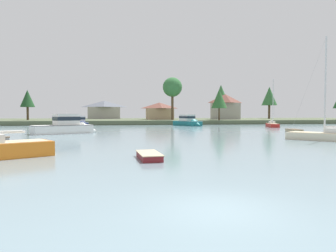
{
  "coord_description": "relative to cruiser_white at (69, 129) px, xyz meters",
  "views": [
    {
      "loc": [
        -3.15,
        -9.06,
        3.0
      ],
      "look_at": [
        5.6,
        43.19,
        0.88
      ],
      "focal_mm": 32.41,
      "sensor_mm": 36.0,
      "label": 1
    }
  ],
  "objects": [
    {
      "name": "shore_tree_left_mid",
      "position": [
        -18.63,
        46.03,
        6.75
      ],
      "size": [
        4.11,
        4.11,
        8.88
      ],
      "color": "brown",
      "rests_on": "far_shore_bank"
    },
    {
      "name": "shore_tree_inland_b",
      "position": [
        23.89,
        41.72,
        10.27
      ],
      "size": [
        5.86,
        5.86,
        12.86
      ],
      "color": "brown",
      "rests_on": "far_shore_bank"
    },
    {
      "name": "cruiser_white",
      "position": [
        0.0,
        0.0,
        0.0
      ],
      "size": [
        10.34,
        7.53,
        5.44
      ],
      "color": "white",
      "rests_on": "ground"
    },
    {
      "name": "ground_plane",
      "position": [
        10.55,
        -39.68,
        -0.7
      ],
      "size": [
        427.16,
        427.16,
        0.0
      ],
      "primitive_type": "plane",
      "color": "gray"
    },
    {
      "name": "shore_tree_right_mid",
      "position": [
        64.59,
        58.94,
        9.02
      ],
      "size": [
        5.73,
        5.73,
        12.15
      ],
      "color": "brown",
      "rests_on": "far_shore_bank"
    },
    {
      "name": "sailboat_cream",
      "position": [
        30.98,
        -18.57,
        -0.44
      ],
      "size": [
        8.08,
        8.82,
        12.27
      ],
      "color": "beige",
      "rests_on": "ground"
    },
    {
      "name": "cottage_eastern",
      "position": [
        2.57,
        68.7,
        3.99
      ],
      "size": [
        12.61,
        8.56,
        6.79
      ],
      "color": "#9E998E",
      "rests_on": "far_shore_bank"
    },
    {
      "name": "cottage_behind_trees",
      "position": [
        43.71,
        50.01,
        4.91
      ],
      "size": [
        8.86,
        7.68,
        8.56
      ],
      "color": "#9E998E",
      "rests_on": "far_shore_bank"
    },
    {
      "name": "shore_tree_far_right",
      "position": [
        36.53,
        35.45,
        6.7
      ],
      "size": [
        4.51,
        4.51,
        9.01
      ],
      "color": "brown",
      "rests_on": "far_shore_bank"
    },
    {
      "name": "dinghy_sand",
      "position": [
        36.21,
        -2.92,
        -0.53
      ],
      "size": [
        2.38,
        4.1,
        0.67
      ],
      "color": "tan",
      "rests_on": "ground"
    },
    {
      "name": "cruiser_navy",
      "position": [
        -0.98,
        22.39,
        -0.13
      ],
      "size": [
        5.01,
        8.48,
        5.09
      ],
      "color": "navy",
      "rests_on": "ground"
    },
    {
      "name": "sailboat_red",
      "position": [
        42.33,
        15.51,
        -0.45
      ],
      "size": [
        4.26,
        7.8,
        11.37
      ],
      "color": "#B2231E",
      "rests_on": "ground"
    },
    {
      "name": "shore_tree_center",
      "position": [
        44.9,
        57.78,
        9.13
      ],
      "size": [
        6.2,
        6.2,
        12.49
      ],
      "color": "brown",
      "rests_on": "far_shore_bank"
    },
    {
      "name": "far_shore_bank",
      "position": [
        10.55,
        57.58,
        -0.11
      ],
      "size": [
        192.22,
        49.87,
        1.18
      ],
      "primitive_type": "cube",
      "color": "#4C563D",
      "rests_on": "ground"
    },
    {
      "name": "cottage_near_water",
      "position": [
        21.12,
        50.19,
        3.36
      ],
      "size": [
        9.01,
        8.53,
        5.56
      ],
      "color": "tan",
      "rests_on": "far_shore_bank"
    },
    {
      "name": "dinghy_maroon",
      "position": [
        9.47,
        -28.81,
        -0.55
      ],
      "size": [
        1.59,
        3.51,
        0.59
      ],
      "color": "maroon",
      "rests_on": "ground"
    },
    {
      "name": "cruiser_teal",
      "position": [
        25.25,
        25.54,
        -0.03
      ],
      "size": [
        6.47,
        10.42,
        4.92
      ],
      "color": "#196B70",
      "rests_on": "ground"
    }
  ]
}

